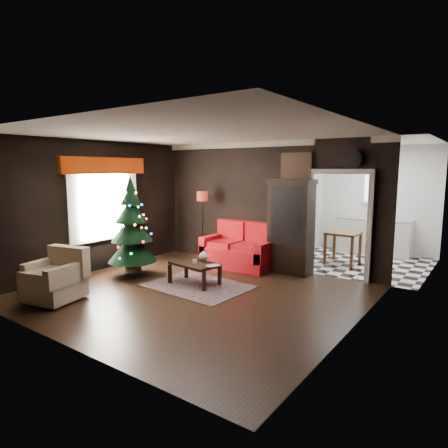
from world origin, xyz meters
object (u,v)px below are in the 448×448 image
Objects in this scene: armchair at (54,274)px; kitchen_table at (343,248)px; loveseat at (239,245)px; coffee_table at (195,273)px; floor_lamp at (203,226)px; christmas_tree at (132,226)px; wall_clock at (354,159)px; teapot at (204,256)px; curio_cabinet at (291,229)px.

kitchen_table is at bearing 47.48° from armchair.
loveseat is at bearing -137.49° from kitchen_table.
loveseat is 1.85× the size of coffee_table.
christmas_tree is (-0.30, -1.94, 0.22)m from floor_lamp.
christmas_tree is 4.81m from kitchen_table.
loveseat reaches higher than coffee_table.
loveseat is 0.89× the size of christmas_tree.
coffee_table is 3.71m from kitchen_table.
armchair is 0.92× the size of coffee_table.
armchair is (-0.17, -3.76, -0.37)m from floor_lamp.
floor_lamp is 1.81× the size of coffee_table.
wall_clock is (3.63, 4.10, 1.92)m from armchair.
christmas_tree is 1.92m from armchair.
coffee_table is 0.38m from teapot.
loveseat is at bearing 52.99° from christmas_tree.
armchair is at bearing -85.93° from christmas_tree.
teapot is at bearing -86.62° from loveseat.
loveseat is 2.41m from christmas_tree.
curio_cabinet is 3.31m from christmas_tree.
teapot is (0.08, -1.39, 0.02)m from loveseat.
wall_clock is at bearing 41.01° from coffee_table.
christmas_tree is (-2.56, -2.09, 0.10)m from curio_cabinet.
curio_cabinet is at bearing -114.44° from kitchen_table.
armchair is 4.19× the size of teapot.
coffee_table is at bearing 10.19° from christmas_tree.
coffee_table is (1.45, 0.26, -0.83)m from christmas_tree.
kitchen_table is (3.08, 5.35, -0.09)m from armchair.
coffee_table is (1.15, -1.68, -0.61)m from floor_lamp.
teapot is at bearing -141.69° from wall_clock.
armchair is at bearing -120.62° from teapot.
coffee_table is at bearing -138.99° from wall_clock.
armchair is (-2.43, -3.92, -0.49)m from curio_cabinet.
wall_clock is (3.76, 2.27, 1.33)m from christmas_tree.
armchair reaches higher than teapot.
wall_clock is at bearing 8.53° from curio_cabinet.
teapot is (1.19, -1.46, -0.31)m from floor_lamp.
floor_lamp is at bearing -151.47° from kitchen_table.
curio_cabinet is 2.27m from floor_lamp.
teapot is 3.50m from kitchen_table.
coffee_table is at bearing -121.29° from curio_cabinet.
christmas_tree is 2.25× the size of armchair.
floor_lamp is 2.12m from coffee_table.
loveseat is at bearing 58.31° from armchair.
kitchen_table is at bearing 61.61° from coffee_table.
armchair is at bearing -131.56° from wall_clock.
wall_clock is (2.27, 1.79, 1.86)m from teapot.
floor_lamp is (-1.11, 0.07, 0.33)m from loveseat.
christmas_tree is 5.95× the size of wall_clock.
curio_cabinet reaches higher than teapot.
loveseat is at bearing -3.51° from floor_lamp.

